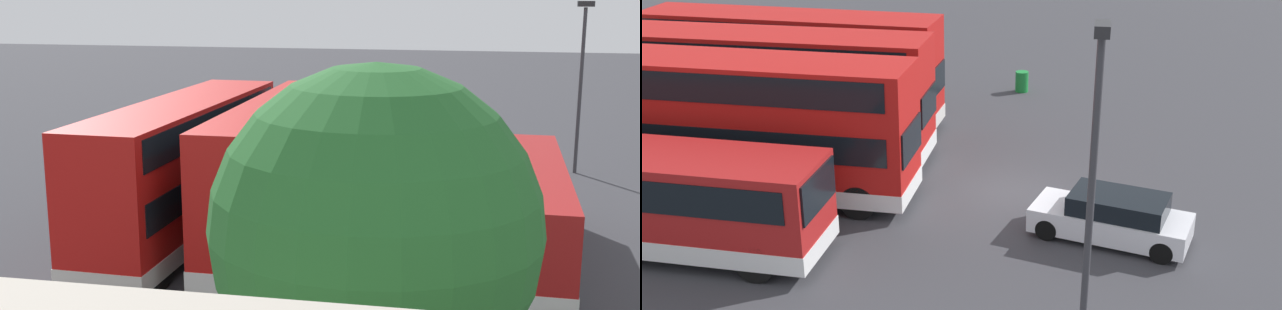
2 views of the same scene
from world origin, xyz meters
TOP-DOWN VIEW (x-y plane):
  - ground_plane at (0.00, 0.00)m, footprint 140.00×140.00m
  - bus_single_deck_near_end at (-5.58, 9.49)m, footprint 2.82×10.54m
  - bus_double_decker_second at (-1.58, 8.71)m, footprint 2.72×12.01m
  - bus_double_decker_third at (1.87, 8.89)m, footprint 2.62×11.87m
  - bus_double_decker_fourth at (5.16, 9.33)m, footprint 3.03×12.15m
  - car_hatchback_silver at (-2.77, -3.45)m, footprint 2.86×4.81m
  - lamp_post_tall at (-8.61, -2.77)m, footprint 0.70×0.30m
  - waste_bin_yellow at (11.31, 0.66)m, footprint 0.60×0.60m
  - tree_leftmost at (-2.74, 22.23)m, footprint 4.90×4.90m

SIDE VIEW (x-z plane):
  - ground_plane at x=0.00m, z-range 0.00..0.00m
  - waste_bin_yellow at x=11.31m, z-range 0.00..0.95m
  - car_hatchback_silver at x=-2.77m, z-range -0.01..1.42m
  - bus_single_deck_near_end at x=-5.58m, z-range 0.15..3.10m
  - bus_double_decker_third at x=1.87m, z-range 0.18..4.73m
  - bus_double_decker_second at x=-1.58m, z-range 0.18..4.73m
  - bus_double_decker_fourth at x=5.16m, z-range 0.18..4.73m
  - lamp_post_tall at x=-8.61m, z-range 0.67..8.24m
  - tree_leftmost at x=-2.74m, z-range 1.13..8.31m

